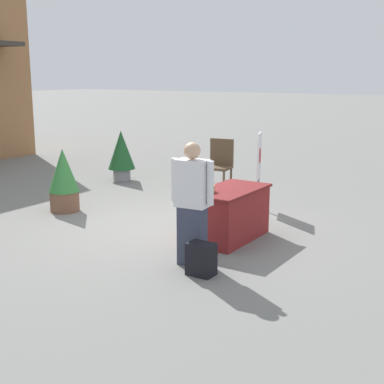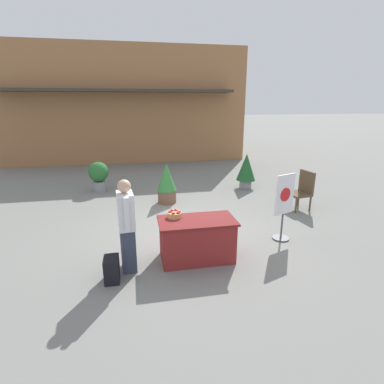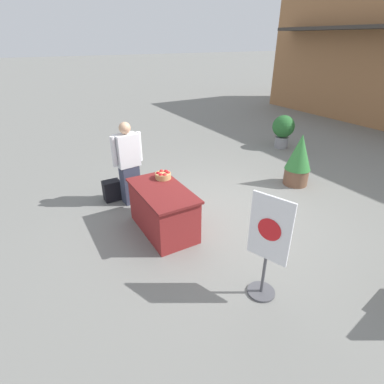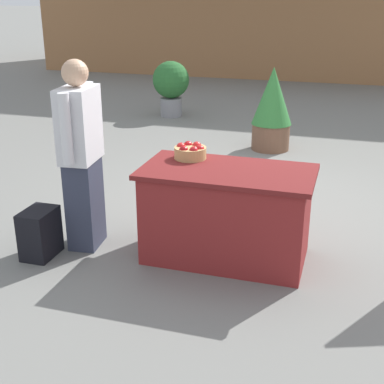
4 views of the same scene
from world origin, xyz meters
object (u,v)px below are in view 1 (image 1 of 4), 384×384
Objects in this scene: backpack at (201,259)px; poster_board at (259,169)px; display_table at (230,214)px; potted_plant_near_left at (121,153)px; person_visitor at (192,203)px; patio_chair at (220,161)px; apple_basket at (206,188)px; potted_plant_far_left at (64,180)px.

backpack is 0.29× the size of poster_board.
backpack is (-1.53, -0.44, -0.19)m from display_table.
potted_plant_near_left reaches higher than display_table.
backpack is 6.43m from potted_plant_near_left.
person_visitor reaches higher than display_table.
potted_plant_near_left is (4.18, 4.86, 0.46)m from backpack.
backpack is at bearing -137.17° from person_visitor.
patio_chair is (4.65, 2.29, -0.27)m from person_visitor.
apple_basket is 0.24× the size of potted_plant_far_left.
person_visitor is 5.99m from potted_plant_near_left.
potted_plant_far_left is at bearing 86.23° from apple_basket.
potted_plant_far_left is at bearing -160.11° from potted_plant_near_left.
poster_board is at bearing 13.75° from display_table.
poster_board reaches higher than backpack.
apple_basket reaches higher than display_table.
person_visitor reaches higher than apple_basket.
potted_plant_far_left is at bearing -28.36° from patio_chair.
patio_chair is (1.44, 1.68, -0.20)m from poster_board.
display_table is 2.06m from poster_board.
person_visitor is 1.40× the size of potted_plant_far_left.
backpack is 4.09m from potted_plant_far_left.
patio_chair is (3.79, 1.96, -0.29)m from apple_basket.
display_table is 3.41m from potted_plant_far_left.
poster_board reaches higher than patio_chair.
poster_board reaches higher than apple_basket.
apple_basket is 0.17× the size of person_visitor.
backpack is at bearing -150.59° from apple_basket.
display_table is 4.04m from patio_chair.
apple_basket is 5.20m from potted_plant_near_left.
potted_plant_near_left is at bearing -80.86° from patio_chair.
person_visitor is 3.27m from poster_board.
backpack is 0.36× the size of potted_plant_far_left.
patio_chair is (3.41, 2.16, 0.17)m from display_table.
poster_board is 1.23× the size of potted_plant_far_left.
person_visitor reaches higher than potted_plant_far_left.
apple_basket is (-0.38, 0.20, 0.45)m from display_table.
backpack is at bearing -109.46° from potted_plant_far_left.
display_table is 1.33m from person_visitor.
display_table is at bearing -96.93° from poster_board.
potted_plant_far_left reaches higher than patio_chair.
poster_board is 1.36× the size of patio_chair.
patio_chair is at bearing 20.27° from person_visitor.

